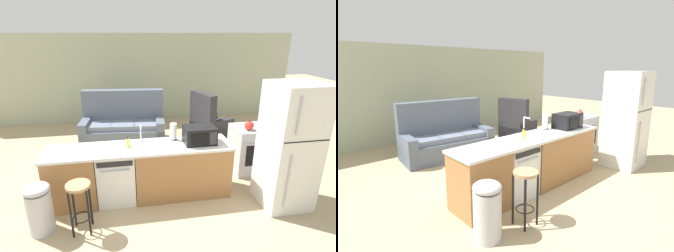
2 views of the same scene
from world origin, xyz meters
The scene contains 15 objects.
ground_plane centered at (0.00, 0.00, 0.00)m, with size 24.00×24.00×0.00m, color tan.
wall_back centered at (0.30, 4.20, 1.30)m, with size 10.00×0.06×2.60m.
kitchen_counter centered at (0.24, 0.00, 0.42)m, with size 2.94×0.66×0.90m.
dishwasher centered at (-0.25, 0.00, 0.42)m, with size 0.58×0.61×0.84m.
stove_range centered at (2.35, 0.55, 0.45)m, with size 0.76×0.68×0.90m.
refrigerator centered at (2.35, -0.55, 0.97)m, with size 0.72×0.73×1.95m.
microwave centered at (1.11, 0.00, 1.04)m, with size 0.50×0.37×0.28m.
sink_faucet centered at (0.18, 0.21, 1.03)m, with size 0.07×0.17×0.30m.
paper_towel_roll centered at (0.72, 0.21, 1.04)m, with size 0.14×0.14×0.28m.
soap_bottle centered at (-0.04, 0.01, 0.97)m, with size 0.06×0.06×0.18m.
kettle centered at (2.18, 0.42, 0.99)m, with size 0.21×0.17×0.19m.
bar_stool centered at (-0.72, -0.69, 0.54)m, with size 0.32×0.32×0.74m.
trash_bin centered at (-1.26, -0.60, 0.38)m, with size 0.35×0.35×0.74m.
couch centered at (-0.10, 2.49, 0.39)m, with size 2.08×1.09×1.27m.
armchair centered at (2.07, 2.36, 0.35)m, with size 1.03×1.07×1.20m.
Camera 1 is at (-0.07, -3.79, 2.59)m, focal length 28.00 mm.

